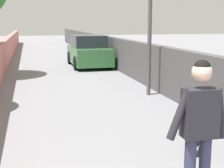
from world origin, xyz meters
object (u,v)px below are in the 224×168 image
object	(u,v)px
dog	(193,139)
car_near	(89,52)
person_skateboarder	(199,124)
lamp_post	(150,3)

from	to	relation	value
dog	car_near	size ratio (longest dim) A/B	0.50
person_skateboarder	dog	xyz separation A→B (m)	(1.63, -0.80, -0.82)
person_skateboarder	car_near	bearing A→B (deg)	-4.76
person_skateboarder	car_near	xyz separation A→B (m)	(13.15, -1.10, -0.38)
dog	car_near	world-z (taller)	car_near
lamp_post	car_near	distance (m)	7.27
lamp_post	person_skateboarder	distance (m)	6.62
lamp_post	dog	size ratio (longest dim) A/B	2.05
lamp_post	dog	bearing A→B (deg)	168.90
dog	lamp_post	bearing A→B (deg)	-11.10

